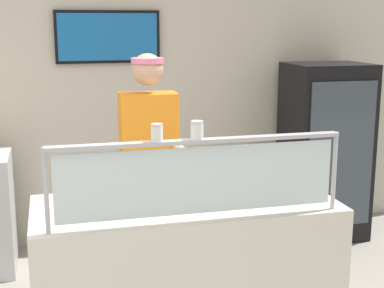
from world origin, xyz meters
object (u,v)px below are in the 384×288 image
at_px(pizza_tray, 176,199).
at_px(pepper_flake_shaker, 197,131).
at_px(drink_fridge, 325,151).
at_px(pizza_server, 169,197).
at_px(parmesan_shaker, 157,134).
at_px(worker_figure, 150,165).

distance_m(pizza_tray, pepper_flake_shaker, 0.56).
distance_m(pepper_flake_shaker, drink_fridge, 2.61).
bearing_deg(pizza_server, parmesan_shaker, -115.26).
height_order(pizza_tray, pizza_server, pizza_server).
height_order(pizza_tray, worker_figure, worker_figure).
xyz_separation_m(pizza_server, drink_fridge, (1.78, 1.56, -0.19)).
height_order(pizza_tray, pepper_flake_shaker, pepper_flake_shaker).
relative_size(pepper_flake_shaker, drink_fridge, 0.06).
xyz_separation_m(pizza_server, worker_figure, (0.01, 0.67, 0.02)).
xyz_separation_m(parmesan_shaker, drink_fridge, (1.91, 1.87, -0.62)).
xyz_separation_m(worker_figure, drink_fridge, (1.78, 0.89, -0.21)).
bearing_deg(drink_fridge, pepper_flake_shaker, -132.35).
xyz_separation_m(pizza_tray, parmesan_shaker, (-0.17, -0.33, 0.45)).
relative_size(pizza_tray, parmesan_shaker, 4.74).
bearing_deg(parmesan_shaker, drink_fridge, 44.40).
relative_size(pizza_server, pepper_flake_shaker, 2.97).
bearing_deg(parmesan_shaker, pizza_server, 67.94).
distance_m(parmesan_shaker, drink_fridge, 2.74).
relative_size(pizza_tray, pizza_server, 1.50).
xyz_separation_m(parmesan_shaker, pepper_flake_shaker, (0.21, 0.00, 0.00)).
distance_m(pizza_server, worker_figure, 0.67).
relative_size(pizza_server, worker_figure, 0.16).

